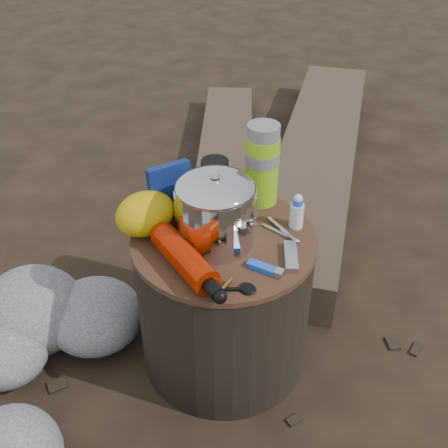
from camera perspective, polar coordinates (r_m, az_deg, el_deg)
ground at (r=1.69m, az=0.00°, el=-13.29°), size 60.00×60.00×0.00m
stump at (r=1.53m, az=0.00°, el=-7.94°), size 0.47×0.47×0.44m
rock_ring at (r=1.46m, az=-11.74°, el=-18.80°), size 0.50×1.10×0.22m
log_main at (r=2.51m, az=9.74°, el=6.84°), size 1.72×1.40×0.16m
log_small at (r=2.57m, az=0.21°, el=7.53°), size 1.04×1.14×0.11m
foil_windscreen at (r=1.37m, az=-0.84°, el=1.20°), size 0.21×0.21×0.13m
camping_pot at (r=1.32m, az=-0.91°, el=1.46°), size 0.19×0.19×0.19m
fuel_bottle at (r=1.27m, az=-4.15°, el=-3.61°), size 0.10×0.28×0.07m
thermos at (r=1.47m, az=4.00°, el=6.21°), size 0.09×0.09×0.23m
travel_mug at (r=1.52m, az=-0.95°, el=4.78°), size 0.07×0.07×0.11m
stuff_sack at (r=1.39m, az=-8.21°, el=1.09°), size 0.16×0.13×0.11m
food_pouch at (r=1.44m, az=-5.57°, el=3.44°), size 0.12×0.04×0.15m
lighter at (r=1.29m, az=3.97°, el=-4.52°), size 0.05×0.09×0.02m
multitool at (r=1.33m, az=7.01°, el=-3.39°), size 0.09×0.10×0.02m
pot_grabber at (r=1.40m, az=5.93°, el=-0.87°), size 0.03×0.12×0.01m
spork at (r=1.23m, az=-0.44°, el=-6.84°), size 0.13×0.10×0.01m
squeeze_bottle at (r=1.42m, az=7.63°, el=1.18°), size 0.04×0.04×0.09m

